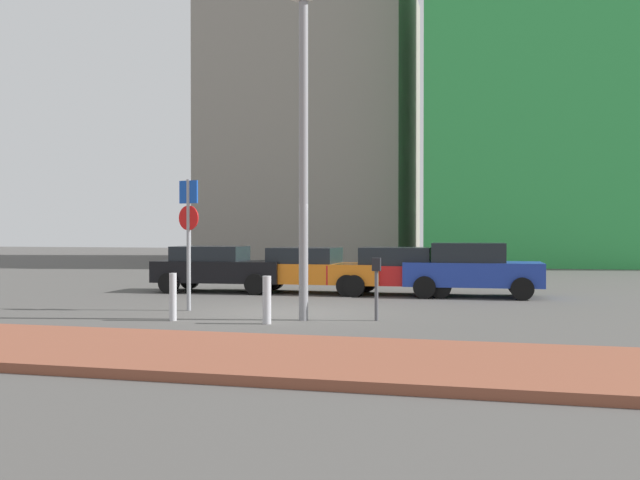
{
  "coord_description": "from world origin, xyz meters",
  "views": [
    {
      "loc": [
        4.73,
        -15.85,
        1.92
      ],
      "look_at": [
        -0.23,
        3.8,
        1.67
      ],
      "focal_mm": 39.73,
      "sensor_mm": 36.0,
      "label": 1
    }
  ],
  "objects_px": {
    "parked_car_orange": "(310,269)",
    "street_lamp": "(303,125)",
    "parking_meter": "(376,280)",
    "traffic_bollard_mid": "(173,297)",
    "traffic_bollard_near": "(267,300)",
    "parked_car_black": "(218,267)",
    "parked_car_red": "(396,270)",
    "parking_sign_post": "(189,228)",
    "parked_car_blue": "(471,269)"
  },
  "relations": [
    {
      "from": "parked_car_red",
      "to": "traffic_bollard_mid",
      "type": "distance_m",
      "value": 8.21
    },
    {
      "from": "parked_car_red",
      "to": "parking_meter",
      "type": "height_order",
      "value": "parked_car_red"
    },
    {
      "from": "parked_car_black",
      "to": "parked_car_orange",
      "type": "xyz_separation_m",
      "value": [
        2.95,
        0.27,
        -0.03
      ]
    },
    {
      "from": "parking_sign_post",
      "to": "street_lamp",
      "type": "relative_size",
      "value": 0.44
    },
    {
      "from": "parked_car_blue",
      "to": "traffic_bollard_near",
      "type": "xyz_separation_m",
      "value": [
        -3.88,
        -7.27,
        -0.32
      ]
    },
    {
      "from": "parked_car_red",
      "to": "parking_meter",
      "type": "bearing_deg",
      "value": -85.84
    },
    {
      "from": "parked_car_black",
      "to": "parking_meter",
      "type": "bearing_deg",
      "value": -44.43
    },
    {
      "from": "parked_car_black",
      "to": "street_lamp",
      "type": "height_order",
      "value": "street_lamp"
    },
    {
      "from": "parked_car_orange",
      "to": "street_lamp",
      "type": "distance_m",
      "value": 7.55
    },
    {
      "from": "traffic_bollard_mid",
      "to": "parked_car_orange",
      "type": "bearing_deg",
      "value": 81.46
    },
    {
      "from": "parking_sign_post",
      "to": "street_lamp",
      "type": "distance_m",
      "value": 4.03
    },
    {
      "from": "parked_car_black",
      "to": "parked_car_blue",
      "type": "distance_m",
      "value": 7.85
    },
    {
      "from": "parked_car_black",
      "to": "parked_car_red",
      "type": "bearing_deg",
      "value": 2.59
    },
    {
      "from": "parked_car_orange",
      "to": "parking_sign_post",
      "type": "bearing_deg",
      "value": -106.49
    },
    {
      "from": "street_lamp",
      "to": "parked_car_red",
      "type": "bearing_deg",
      "value": 80.52
    },
    {
      "from": "parking_meter",
      "to": "parked_car_orange",
      "type": "bearing_deg",
      "value": 116.69
    },
    {
      "from": "parked_car_red",
      "to": "traffic_bollard_near",
      "type": "distance_m",
      "value": 7.49
    },
    {
      "from": "parked_car_blue",
      "to": "parking_meter",
      "type": "bearing_deg",
      "value": -106.03
    },
    {
      "from": "parked_car_orange",
      "to": "parked_car_blue",
      "type": "xyz_separation_m",
      "value": [
        4.9,
        -0.05,
        0.08
      ]
    },
    {
      "from": "parking_sign_post",
      "to": "traffic_bollard_mid",
      "type": "bearing_deg",
      "value": -75.08
    },
    {
      "from": "parked_car_orange",
      "to": "parked_car_blue",
      "type": "relative_size",
      "value": 1.14
    },
    {
      "from": "parked_car_black",
      "to": "traffic_bollard_mid",
      "type": "bearing_deg",
      "value": -75.28
    },
    {
      "from": "traffic_bollard_near",
      "to": "traffic_bollard_mid",
      "type": "distance_m",
      "value": 2.12
    },
    {
      "from": "parking_meter",
      "to": "parked_car_red",
      "type": "bearing_deg",
      "value": 94.16
    },
    {
      "from": "parked_car_orange",
      "to": "parking_meter",
      "type": "relative_size",
      "value": 3.4
    },
    {
      "from": "parked_car_red",
      "to": "parking_meter",
      "type": "distance_m",
      "value": 6.22
    },
    {
      "from": "parked_car_black",
      "to": "traffic_bollard_mid",
      "type": "relative_size",
      "value": 4.07
    },
    {
      "from": "traffic_bollard_near",
      "to": "parking_sign_post",
      "type": "bearing_deg",
      "value": 143.99
    },
    {
      "from": "parked_car_orange",
      "to": "parked_car_blue",
      "type": "height_order",
      "value": "parked_car_blue"
    },
    {
      "from": "parking_sign_post",
      "to": "street_lamp",
      "type": "bearing_deg",
      "value": -19.28
    },
    {
      "from": "parked_car_orange",
      "to": "street_lamp",
      "type": "xyz_separation_m",
      "value": [
        1.59,
        -6.53,
        3.46
      ]
    },
    {
      "from": "parked_car_black",
      "to": "traffic_bollard_near",
      "type": "xyz_separation_m",
      "value": [
        3.97,
        -7.05,
        -0.27
      ]
    },
    {
      "from": "parked_car_blue",
      "to": "traffic_bollard_mid",
      "type": "distance_m",
      "value": 9.42
    },
    {
      "from": "parking_meter",
      "to": "parked_car_blue",
      "type": "bearing_deg",
      "value": 73.97
    },
    {
      "from": "parking_sign_post",
      "to": "parked_car_black",
      "type": "bearing_deg",
      "value": 104.65
    },
    {
      "from": "traffic_bollard_near",
      "to": "traffic_bollard_mid",
      "type": "xyz_separation_m",
      "value": [
        -2.12,
        0.01,
        0.01
      ]
    },
    {
      "from": "parked_car_red",
      "to": "parking_sign_post",
      "type": "xyz_separation_m",
      "value": [
        -4.28,
        -5.39,
        1.25
      ]
    },
    {
      "from": "parked_car_orange",
      "to": "traffic_bollard_near",
      "type": "height_order",
      "value": "parked_car_orange"
    },
    {
      "from": "parking_meter",
      "to": "street_lamp",
      "type": "xyz_separation_m",
      "value": [
        -1.54,
        -0.3,
        3.32
      ]
    },
    {
      "from": "parked_car_black",
      "to": "street_lamp",
      "type": "xyz_separation_m",
      "value": [
        4.53,
        -6.26,
        3.42
      ]
    },
    {
      "from": "parked_car_orange",
      "to": "traffic_bollard_mid",
      "type": "distance_m",
      "value": 7.39
    },
    {
      "from": "parked_car_orange",
      "to": "parking_sign_post",
      "type": "height_order",
      "value": "parking_sign_post"
    },
    {
      "from": "parking_meter",
      "to": "street_lamp",
      "type": "height_order",
      "value": "street_lamp"
    },
    {
      "from": "parked_car_blue",
      "to": "traffic_bollard_mid",
      "type": "xyz_separation_m",
      "value": [
        -6.0,
        -7.25,
        -0.31
      ]
    },
    {
      "from": "parking_meter",
      "to": "traffic_bollard_mid",
      "type": "height_order",
      "value": "parking_meter"
    },
    {
      "from": "parked_car_red",
      "to": "street_lamp",
      "type": "height_order",
      "value": "street_lamp"
    },
    {
      "from": "parked_car_orange",
      "to": "parking_meter",
      "type": "xyz_separation_m",
      "value": [
        3.13,
        -6.22,
        0.14
      ]
    },
    {
      "from": "parked_car_orange",
      "to": "parking_meter",
      "type": "distance_m",
      "value": 6.97
    },
    {
      "from": "parked_car_black",
      "to": "traffic_bollard_near",
      "type": "height_order",
      "value": "parked_car_black"
    },
    {
      "from": "parked_car_orange",
      "to": "traffic_bollard_near",
      "type": "distance_m",
      "value": 7.39
    }
  ]
}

